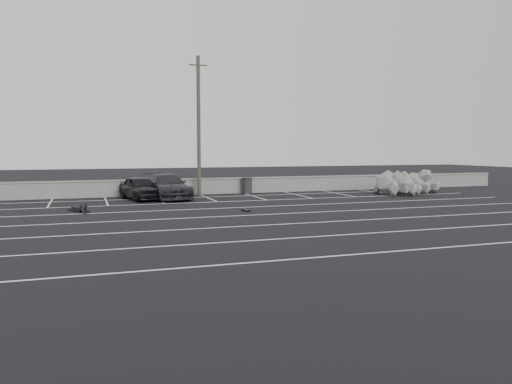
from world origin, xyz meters
name	(u,v)px	position (x,y,z in m)	size (l,w,h in m)	color
ground	(251,226)	(0.00, 0.00, 0.00)	(120.00, 120.00, 0.00)	black
seawall	(184,186)	(0.00, 14.00, 0.55)	(50.00, 0.45, 1.06)	gray
stall_lines	(220,212)	(-0.08, 4.41, 0.00)	(36.00, 20.05, 0.01)	silver
car_left	(141,188)	(-3.01, 11.70, 0.70)	(1.66, 4.13, 1.41)	black
car_right	(167,186)	(-1.45, 11.81, 0.75)	(2.10, 5.16, 1.50)	#222228
utility_pole	(199,125)	(0.87, 13.20, 4.50)	(1.19, 0.24, 8.90)	#4C4238
trash_bin	(247,185)	(4.20, 13.41, 0.55)	(0.84, 0.84, 1.09)	#28282B
riprap_pile	(405,186)	(14.11, 9.77, 0.52)	(5.20, 3.62, 1.46)	gray
person	(78,207)	(-6.49, 7.04, 0.22)	(1.61, 2.36, 0.44)	black
skateboard	(246,210)	(1.22, 4.44, 0.07)	(0.27, 0.77, 0.09)	black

